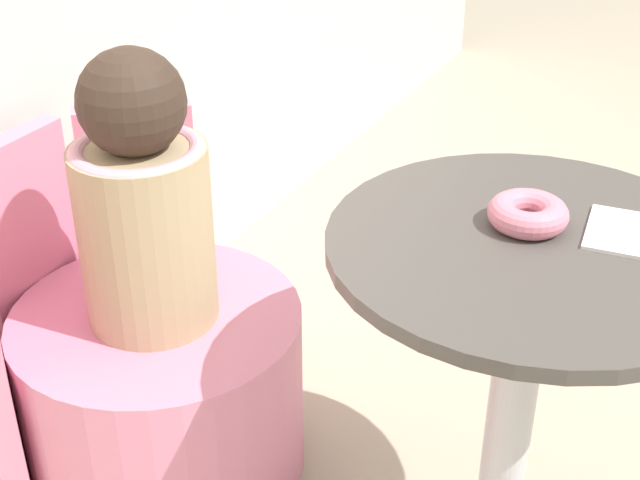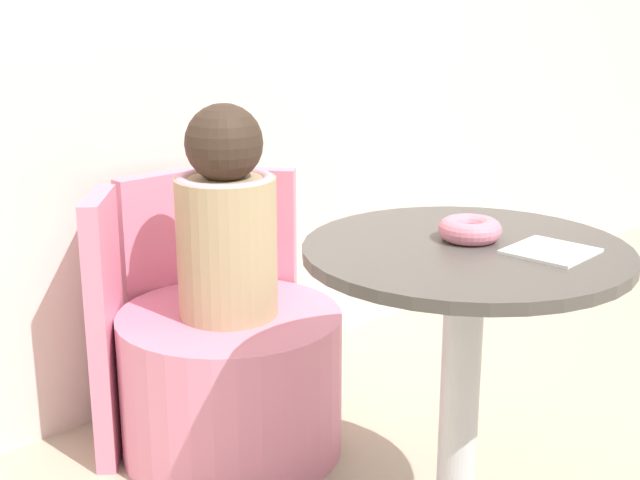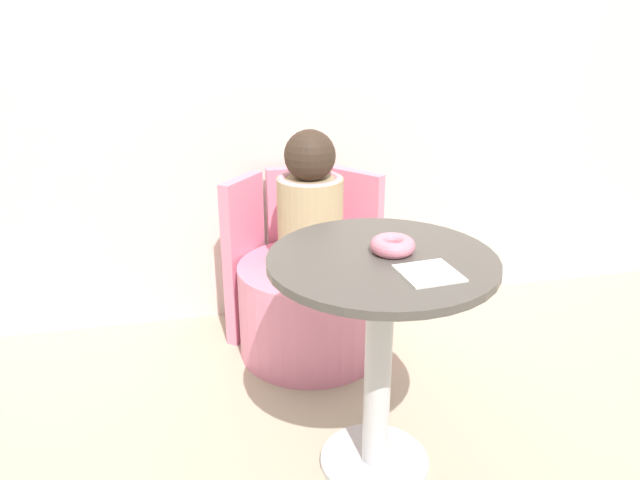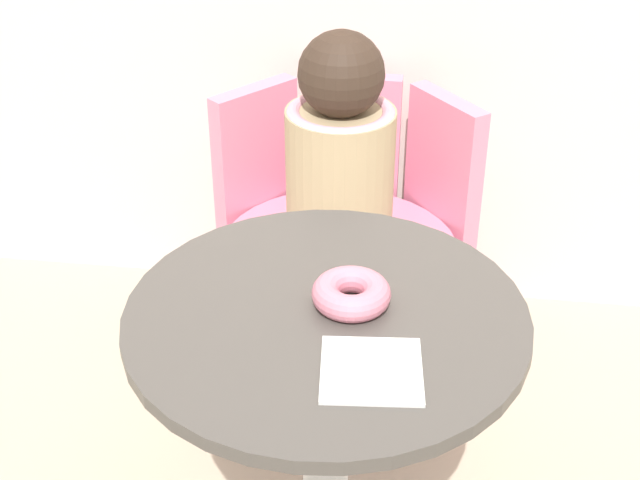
{
  "view_description": "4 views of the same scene",
  "coord_description": "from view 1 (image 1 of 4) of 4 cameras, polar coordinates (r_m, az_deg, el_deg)",
  "views": [
    {
      "loc": [
        -1.25,
        -0.27,
        1.41
      ],
      "look_at": [
        -0.09,
        0.33,
        0.66
      ],
      "focal_mm": 50.0,
      "sensor_mm": 36.0,
      "label": 1
    },
    {
      "loc": [
        -1.39,
        -1.06,
        1.23
      ],
      "look_at": [
        -0.05,
        0.39,
        0.65
      ],
      "focal_mm": 50.0,
      "sensor_mm": 36.0,
      "label": 2
    },
    {
      "loc": [
        -0.55,
        -1.55,
        1.41
      ],
      "look_at": [
        -0.12,
        0.38,
        0.63
      ],
      "focal_mm": 35.0,
      "sensor_mm": 36.0,
      "label": 3
    },
    {
      "loc": [
        0.11,
        -1.16,
        1.57
      ],
      "look_at": [
        -0.09,
        0.39,
        0.6
      ],
      "focal_mm": 50.0,
      "sensor_mm": 36.0,
      "label": 4
    }
  ],
  "objects": [
    {
      "name": "donut",
      "position": [
        1.45,
        13.17,
        1.65
      ],
      "size": [
        0.13,
        0.13,
        0.05
      ],
      "color": "pink",
      "rests_on": "round_table"
    },
    {
      "name": "tub_chair",
      "position": [
        1.94,
        -9.97,
        -9.45
      ],
      "size": [
        0.59,
        0.59,
        0.39
      ],
      "color": "pink",
      "rests_on": "ground_plane"
    },
    {
      "name": "round_table",
      "position": [
        1.53,
        12.71,
        -6.24
      ],
      "size": [
        0.66,
        0.66,
        0.72
      ],
      "color": "silver",
      "rests_on": "ground_plane"
    },
    {
      "name": "paper_napkin",
      "position": [
        1.48,
        19.55,
        0.35
      ],
      "size": [
        0.16,
        0.16,
        0.01
      ],
      "color": "white",
      "rests_on": "round_table"
    },
    {
      "name": "child_figure",
      "position": [
        1.7,
        -11.28,
        2.4
      ],
      "size": [
        0.26,
        0.26,
        0.55
      ],
      "color": "tan",
      "rests_on": "tub_chair"
    },
    {
      "name": "booth_backrest",
      "position": [
        1.98,
        -16.11,
        -3.58
      ],
      "size": [
        0.69,
        0.25,
        0.71
      ],
      "color": "pink",
      "rests_on": "ground_plane"
    }
  ]
}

